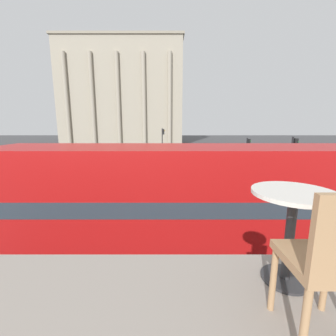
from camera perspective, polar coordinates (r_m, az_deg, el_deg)
The scene contains 11 objects.
double_decker_bus at distance 7.04m, azimuth 3.49°, elevation -8.68°, with size 11.32×2.64×3.95m.
cafe_dining_table at distance 1.95m, azimuth 28.75°, elevation -10.63°, with size 0.60×0.60×0.73m.
cafe_chair_0 at distance 1.52m, azimuth 36.07°, elevation -18.36°, with size 0.40×0.40×0.91m.
plaza_building_left at distance 58.36m, azimuth -11.48°, elevation 17.86°, with size 28.72×12.61×23.77m.
traffic_light_near at distance 15.56m, azimuth 28.80°, elevation 2.01°, with size 0.42×0.24×3.89m.
traffic_light_mid at distance 22.57m, azimuth 19.33°, elevation 4.30°, with size 0.42×0.24×3.38m.
traffic_light_far at distance 29.41m, azimuth -1.52°, elevation 7.22°, with size 0.42×0.24×4.16m.
pedestrian_yellow at distance 24.51m, azimuth 8.91°, elevation 2.24°, with size 0.32×0.32×1.65m.
pedestrian_olive at distance 33.52m, azimuth -10.67°, elevation 4.49°, with size 0.32×0.32×1.66m.
pedestrian_black at distance 29.29m, azimuth 16.28°, elevation 3.45°, with size 0.32×0.32×1.75m.
pedestrian_blue at distance 32.40m, azimuth -7.66°, elevation 4.55°, with size 0.32×0.32×1.82m.
Camera 1 is at (0.26, -1.93, 4.57)m, focal length 24.00 mm.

